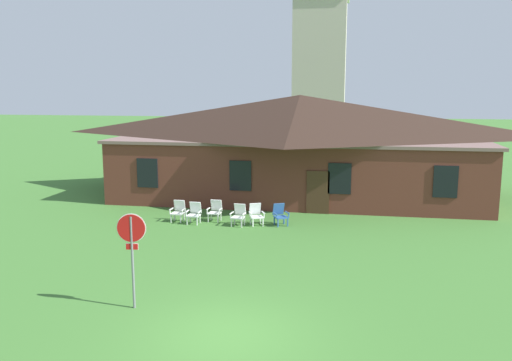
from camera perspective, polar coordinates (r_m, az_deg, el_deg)
ground_plane at (r=13.60m, az=-3.16°, el=-16.31°), size 200.00×200.00×0.00m
brick_building at (r=30.50m, az=4.70°, el=3.98°), size 20.14×10.40×5.65m
dome_tower at (r=51.66m, az=6.92°, el=13.46°), size 5.18×5.18×20.22m
stop_sign at (r=14.81m, az=-13.26°, el=-6.43°), size 0.80×0.16×2.69m
lawn_chair_by_porch at (r=24.48m, az=-8.38°, el=-3.21°), size 0.65×0.68×0.96m
lawn_chair_near_door at (r=23.98m, az=-6.67°, el=-3.44°), size 0.65×0.68×0.96m
lawn_chair_left_end at (r=24.35m, az=-4.41°, el=-3.20°), size 0.67×0.70×0.96m
lawn_chair_middle at (r=23.47m, az=-1.87°, el=-3.67°), size 0.68×0.72×0.96m
lawn_chair_right_end at (r=23.57m, az=0.00°, el=-3.61°), size 0.80×0.84×0.96m
lawn_chair_far_side at (r=23.55m, az=2.60°, el=-3.63°), size 0.82×0.86×0.96m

